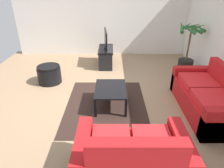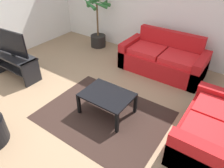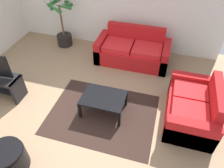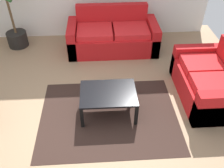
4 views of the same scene
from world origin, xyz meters
name	(u,v)px [view 1 (image 1 of 4)]	position (x,y,z in m)	size (l,w,h in m)	color
ground_plane	(98,93)	(0.00, 0.00, 0.00)	(6.60, 6.60, 0.00)	#937556
wall_left	(102,16)	(-3.00, 0.00, 1.35)	(0.06, 6.00, 2.70)	silver
couch_main	(208,98)	(0.73, 2.28, 0.30)	(1.92, 0.90, 0.90)	red
couch_loveseat	(132,158)	(2.28, 0.61, 0.30)	(0.90, 1.47, 0.90)	red
tv_stand	(106,54)	(-1.89, 0.16, 0.35)	(1.10, 0.45, 0.54)	black
tv	(106,39)	(-1.89, 0.16, 0.84)	(0.95, 0.12, 0.57)	black
coffee_table	(111,90)	(0.53, 0.32, 0.36)	(0.87, 0.64, 0.42)	black
area_rug	(106,105)	(0.53, 0.22, 0.00)	(2.20, 1.70, 0.01)	black
potted_palm	(187,53)	(-1.41, 2.54, 0.56)	(0.75, 0.80, 1.42)	black
ottoman	(49,74)	(-0.59, -1.29, 0.23)	(0.60, 0.60, 0.46)	black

